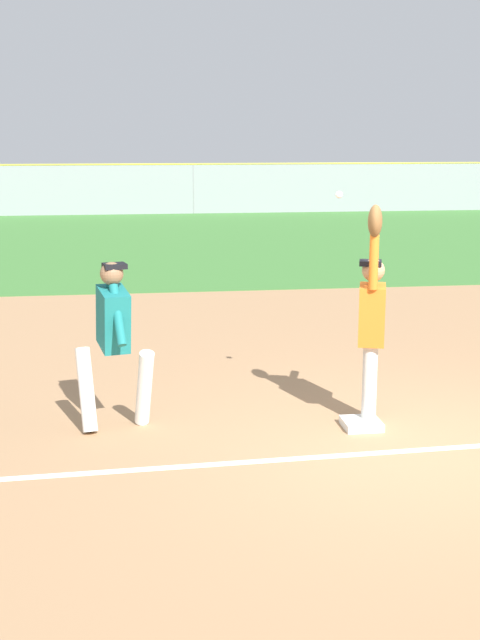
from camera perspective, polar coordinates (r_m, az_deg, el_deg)
The scene contains 10 objects.
ground_plane at distance 8.44m, azimuth 11.24°, elevation -8.24°, with size 78.14×78.14×0.00m, color #A37A54.
outfield_grass at distance 24.41m, azimuth -1.52°, elevation 5.47°, with size 53.16×16.46×0.01m, color #3D7533.
first_base at distance 8.81m, azimuth 8.19°, elevation -6.94°, with size 0.38×0.38×0.08m, color white.
fielder at distance 8.68m, azimuth 8.87°, elevation 0.15°, with size 0.38×0.89×2.28m.
runner at distance 8.51m, azimuth -8.52°, elevation -0.93°, with size 0.82×0.84×1.72m.
baseball at distance 8.84m, azimuth 6.70°, elevation 8.40°, with size 0.07×0.07×0.07m, color white.
outfield_fence at distance 32.48m, azimuth -3.15°, elevation 8.84°, with size 53.24×0.08×1.90m.
parked_car_silver at distance 36.89m, azimuth -10.29°, elevation 8.66°, with size 4.48×2.28×1.25m.
parked_car_black at distance 36.52m, azimuth -0.38°, elevation 8.82°, with size 4.42×2.17×1.25m.
parked_car_tan at distance 38.07m, azimuth 9.27°, elevation 8.80°, with size 4.59×2.52×1.25m.
Camera 1 is at (-2.67, -7.45, 2.93)m, focal length 47.43 mm.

